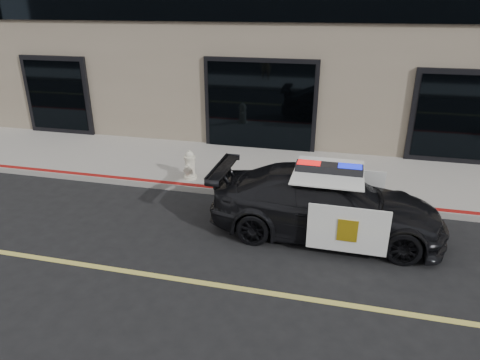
# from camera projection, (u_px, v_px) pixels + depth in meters

# --- Properties ---
(ground) EXTENTS (120.00, 120.00, 0.00)m
(ground) POSITION_uv_depth(u_px,v_px,m) (234.00, 288.00, 7.06)
(ground) COLOR black
(ground) RESTS_ON ground
(sidewalk_n) EXTENTS (60.00, 3.50, 0.15)m
(sidewalk_n) POSITION_uv_depth(u_px,v_px,m) (282.00, 171.00, 11.73)
(sidewalk_n) COLOR gray
(sidewalk_n) RESTS_ON ground
(police_car) EXTENTS (2.14, 4.62, 1.50)m
(police_car) POSITION_uv_depth(u_px,v_px,m) (326.00, 203.00, 8.49)
(police_car) COLOR black
(police_car) RESTS_ON ground
(fire_hydrant) EXTENTS (0.35, 0.48, 0.76)m
(fire_hydrant) POSITION_uv_depth(u_px,v_px,m) (190.00, 166.00, 10.91)
(fire_hydrant) COLOR beige
(fire_hydrant) RESTS_ON sidewalk_n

